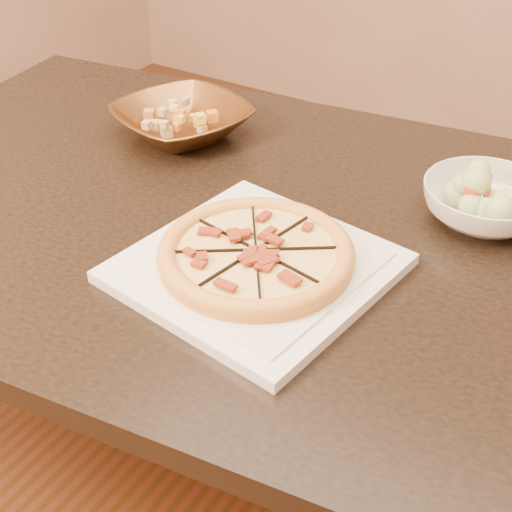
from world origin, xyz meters
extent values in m
cube|color=black|center=(-0.15, 0.01, 0.73)|extent=(1.53, 1.09, 0.04)
cylinder|color=black|center=(-0.79, 0.39, 0.35)|extent=(0.07, 0.07, 0.71)
cube|color=silver|center=(-0.03, -0.11, 0.76)|extent=(0.38, 0.38, 0.02)
cube|color=silver|center=(-0.03, -0.11, 0.77)|extent=(0.32, 0.32, 0.00)
cylinder|color=orange|center=(-0.03, -0.11, 0.78)|extent=(0.27, 0.27, 0.01)
torus|color=orange|center=(-0.03, -0.11, 0.79)|extent=(0.28, 0.28, 0.03)
cylinder|color=#FFE492|center=(-0.03, -0.11, 0.79)|extent=(0.22, 0.22, 0.01)
cube|color=black|center=(-0.03, -0.11, 0.79)|extent=(0.05, 0.27, 0.01)
cube|color=black|center=(-0.03, -0.11, 0.79)|extent=(0.16, 0.23, 0.01)
cube|color=black|center=(-0.03, -0.11, 0.79)|extent=(0.27, 0.05, 0.01)
cube|color=black|center=(-0.03, -0.11, 0.79)|extent=(0.23, 0.16, 0.01)
cube|color=maroon|center=(-0.01, -0.11, 0.79)|extent=(0.03, 0.02, 0.00)
cube|color=maroon|center=(0.01, -0.11, 0.79)|extent=(0.02, 0.02, 0.00)
cube|color=maroon|center=(0.03, -0.09, 0.79)|extent=(0.03, 0.02, 0.00)
cube|color=maroon|center=(-0.01, -0.09, 0.79)|extent=(0.03, 0.02, 0.00)
cube|color=maroon|center=(0.00, -0.07, 0.79)|extent=(0.03, 0.03, 0.00)
cube|color=maroon|center=(0.01, -0.04, 0.79)|extent=(0.02, 0.03, 0.00)
cube|color=maroon|center=(-0.02, -0.07, 0.79)|extent=(0.02, 0.03, 0.00)
cube|color=maroon|center=(-0.03, -0.05, 0.79)|extent=(0.02, 0.02, 0.00)
cube|color=maroon|center=(-0.05, -0.02, 0.79)|extent=(0.02, 0.03, 0.00)
cube|color=maroon|center=(-0.05, -0.07, 0.79)|extent=(0.02, 0.03, 0.00)
cube|color=maroon|center=(-0.08, -0.05, 0.79)|extent=(0.03, 0.03, 0.00)
cube|color=maroon|center=(-0.05, -0.09, 0.79)|extent=(0.03, 0.03, 0.00)
cube|color=maroon|center=(-0.08, -0.09, 0.79)|extent=(0.03, 0.02, 0.00)
cube|color=maroon|center=(-0.11, -0.09, 0.79)|extent=(0.03, 0.02, 0.00)
cube|color=maroon|center=(-0.07, -0.11, 0.79)|extent=(0.02, 0.02, 0.00)
cube|color=maroon|center=(-0.09, -0.13, 0.79)|extent=(0.03, 0.02, 0.00)
cube|color=maroon|center=(-0.11, -0.15, 0.79)|extent=(0.03, 0.02, 0.00)
cube|color=maroon|center=(-0.06, -0.14, 0.79)|extent=(0.03, 0.03, 0.00)
cube|color=maroon|center=(-0.07, -0.16, 0.79)|extent=(0.02, 0.03, 0.00)
cube|color=maroon|center=(-0.04, -0.13, 0.79)|extent=(0.02, 0.03, 0.00)
cube|color=maroon|center=(-0.04, -0.16, 0.79)|extent=(0.02, 0.02, 0.00)
cube|color=maroon|center=(-0.02, -0.18, 0.79)|extent=(0.02, 0.03, 0.00)
cube|color=maroon|center=(-0.02, -0.14, 0.79)|extent=(0.02, 0.03, 0.00)
cube|color=maroon|center=(0.00, -0.15, 0.79)|extent=(0.03, 0.03, 0.00)
cube|color=maroon|center=(0.03, -0.16, 0.79)|extent=(0.03, 0.03, 0.00)
cube|color=maroon|center=(0.00, -0.12, 0.79)|extent=(0.03, 0.02, 0.00)
imported|color=brown|center=(-0.39, 0.19, 0.78)|extent=(0.31, 0.31, 0.06)
cube|color=tan|center=(-0.39, 0.19, 0.82)|extent=(0.03, 0.03, 0.03)
cube|color=#C46D2C|center=(-0.37, 0.20, 0.82)|extent=(0.03, 0.03, 0.03)
cube|color=yellow|center=(-0.36, 0.21, 0.82)|extent=(0.03, 0.03, 0.03)
cube|color=tan|center=(-0.36, 0.23, 0.82)|extent=(0.03, 0.03, 0.03)
cube|color=#C46D2C|center=(-0.39, 0.20, 0.82)|extent=(0.03, 0.03, 0.03)
cube|color=yellow|center=(-0.39, 0.22, 0.82)|extent=(0.03, 0.03, 0.03)
cube|color=tan|center=(-0.40, 0.23, 0.82)|extent=(0.03, 0.03, 0.03)
cube|color=#C46D2C|center=(-0.39, 0.19, 0.82)|extent=(0.03, 0.03, 0.03)
cube|color=yellow|center=(-0.40, 0.20, 0.82)|extent=(0.03, 0.03, 0.03)
cube|color=tan|center=(-0.42, 0.21, 0.82)|extent=(0.03, 0.03, 0.03)
cube|color=#C46D2C|center=(-0.44, 0.20, 0.82)|extent=(0.03, 0.03, 0.03)
cube|color=yellow|center=(-0.40, 0.19, 0.82)|extent=(0.03, 0.03, 0.03)
cube|color=tan|center=(-0.41, 0.18, 0.82)|extent=(0.03, 0.03, 0.03)
cube|color=#C46D2C|center=(-0.42, 0.16, 0.82)|extent=(0.03, 0.03, 0.03)
cube|color=yellow|center=(-0.39, 0.19, 0.82)|extent=(0.03, 0.03, 0.03)
cube|color=tan|center=(-0.39, 0.17, 0.82)|extent=(0.03, 0.03, 0.03)
cube|color=#C46D2C|center=(-0.39, 0.16, 0.82)|extent=(0.03, 0.03, 0.03)
cube|color=yellow|center=(-0.37, 0.14, 0.82)|extent=(0.03, 0.03, 0.03)
cube|color=tan|center=(-0.38, 0.18, 0.82)|extent=(0.03, 0.03, 0.03)
cube|color=#C46D2C|center=(-0.36, 0.18, 0.82)|extent=(0.03, 0.03, 0.03)
cube|color=yellow|center=(-0.35, 0.18, 0.82)|extent=(0.03, 0.03, 0.03)
imported|color=silver|center=(0.20, 0.20, 0.78)|extent=(0.26, 0.26, 0.06)
sphere|color=#B1C97F|center=(0.20, 0.20, 0.83)|extent=(0.04, 0.04, 0.04)
sphere|color=#B1C97F|center=(0.21, 0.21, 0.83)|extent=(0.04, 0.04, 0.04)
sphere|color=#B1C97F|center=(0.22, 0.23, 0.83)|extent=(0.04, 0.04, 0.04)
sphere|color=#B1C97F|center=(0.20, 0.21, 0.83)|extent=(0.04, 0.04, 0.04)
sphere|color=#B1C97F|center=(0.18, 0.23, 0.83)|extent=(0.04, 0.04, 0.04)
sphere|color=#B1C97F|center=(0.19, 0.20, 0.83)|extent=(0.04, 0.04, 0.04)
sphere|color=#B1C97F|center=(0.18, 0.20, 0.83)|extent=(0.04, 0.04, 0.04)
sphere|color=#B1C97F|center=(0.16, 0.18, 0.83)|extent=(0.04, 0.04, 0.04)
sphere|color=#B1C97F|center=(0.19, 0.19, 0.83)|extent=(0.04, 0.04, 0.04)
sphere|color=#B1C97F|center=(0.20, 0.17, 0.83)|extent=(0.04, 0.04, 0.04)
sphere|color=#B1C97F|center=(0.20, 0.20, 0.83)|extent=(0.04, 0.04, 0.04)
sphere|color=#B1C97F|center=(0.22, 0.19, 0.83)|extent=(0.04, 0.04, 0.04)
cube|color=red|center=(0.22, 0.22, 0.82)|extent=(0.02, 0.02, 0.01)
cube|color=red|center=(0.18, 0.23, 0.82)|extent=(0.02, 0.02, 0.01)
cube|color=red|center=(0.17, 0.18, 0.82)|extent=(0.02, 0.02, 0.01)
cube|color=red|center=(0.22, 0.18, 0.82)|extent=(0.02, 0.02, 0.01)
camera|label=1|loc=(0.40, -0.80, 1.37)|focal=50.00mm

